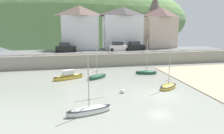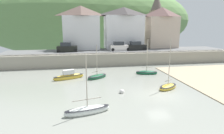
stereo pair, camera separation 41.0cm
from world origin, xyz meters
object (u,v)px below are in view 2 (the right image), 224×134
at_px(sailboat_white_hull, 69,76).
at_px(mooring_buoy, 122,92).
at_px(waterfront_building_left, 81,27).
at_px(waterfront_building_centre, 124,28).
at_px(parked_car_near_slipway, 67,48).
at_px(waterfront_building_right, 162,27).
at_px(dinghy_open_wooden, 168,87).
at_px(church_with_spire, 156,19).
at_px(parked_car_by_wall, 119,47).
at_px(sailboat_blue_trim, 147,72).
at_px(fishing_boat_green, 97,77).
at_px(parked_car_end_of_row, 136,46).
at_px(motorboat_with_cabin, 87,110).

height_order(sailboat_white_hull, mooring_buoy, sailboat_white_hull).
bearing_deg(waterfront_building_left, waterfront_building_centre, -0.00).
bearing_deg(parked_car_near_slipway, waterfront_building_right, 10.94).
bearing_deg(waterfront_building_right, dinghy_open_wooden, -112.15).
bearing_deg(mooring_buoy, church_with_spire, 60.63).
bearing_deg(waterfront_building_right, parked_car_by_wall, -158.62).
distance_m(waterfront_building_left, parked_car_by_wall, 9.98).
relative_size(waterfront_building_right, sailboat_white_hull, 2.07).
xyz_separation_m(church_with_spire, sailboat_blue_trim, (-9.70, -19.96, -9.18)).
bearing_deg(fishing_boat_green, parked_car_by_wall, 28.26).
bearing_deg(waterfront_building_right, sailboat_white_hull, -142.54).
xyz_separation_m(waterfront_building_left, church_with_spire, (19.59, 4.00, 2.14)).
distance_m(waterfront_building_left, sailboat_white_hull, 18.24).
bearing_deg(waterfront_building_right, parked_car_end_of_row, -149.92).
xyz_separation_m(fishing_boat_green, parked_car_by_wall, (6.18, 12.49, 2.97)).
bearing_deg(parked_car_end_of_row, sailboat_blue_trim, -104.29).
distance_m(fishing_boat_green, parked_car_end_of_row, 16.21).
height_order(motorboat_with_cabin, dinghy_open_wooden, dinghy_open_wooden).
height_order(waterfront_building_right, sailboat_white_hull, waterfront_building_right).
height_order(parked_car_by_wall, parked_car_end_of_row, same).
height_order(fishing_boat_green, parked_car_by_wall, fishing_boat_green).
distance_m(parked_car_near_slipway, parked_car_end_of_row, 14.78).
bearing_deg(motorboat_with_cabin, parked_car_by_wall, 58.44).
bearing_deg(parked_car_by_wall, parked_car_end_of_row, -0.94).
bearing_deg(fishing_boat_green, sailboat_blue_trim, -28.20).
height_order(waterfront_building_left, fishing_boat_green, waterfront_building_left).
xyz_separation_m(waterfront_building_centre, fishing_boat_green, (-8.16, -16.99, -6.97)).
height_order(sailboat_white_hull, sailboat_blue_trim, sailboat_blue_trim).
height_order(waterfront_building_right, sailboat_blue_trim, waterfront_building_right).
height_order(waterfront_building_centre, parked_car_near_slipway, waterfront_building_centre).
bearing_deg(waterfront_building_left, mooring_buoy, -80.73).
bearing_deg(sailboat_blue_trim, dinghy_open_wooden, -77.70).
bearing_deg(sailboat_blue_trim, parked_car_near_slipway, 150.98).
distance_m(parked_car_by_wall, parked_car_end_of_row, 3.73).
bearing_deg(parked_car_end_of_row, mooring_buoy, -117.37).
xyz_separation_m(waterfront_building_left, mooring_buoy, (3.90, -23.88, -7.12)).
height_order(dinghy_open_wooden, parked_car_end_of_row, dinghy_open_wooden).
height_order(waterfront_building_left, waterfront_building_centre, waterfront_building_left).
relative_size(parked_car_near_slipway, parked_car_end_of_row, 0.97).
xyz_separation_m(waterfront_building_centre, church_with_spire, (9.69, 4.00, 2.23)).
bearing_deg(sailboat_blue_trim, waterfront_building_left, 134.12).
xyz_separation_m(fishing_boat_green, parked_car_near_slipway, (-4.87, 12.49, 2.97)).
bearing_deg(parked_car_near_slipway, fishing_boat_green, -69.03).
height_order(parked_car_near_slipway, parked_car_by_wall, same).
distance_m(waterfront_building_left, parked_car_near_slipway, 6.84).
xyz_separation_m(sailboat_white_hull, sailboat_blue_trim, (12.29, 0.76, -0.13)).
relative_size(waterfront_building_left, waterfront_building_right, 1.00).
relative_size(waterfront_building_centre, waterfront_building_right, 0.99).
distance_m(sailboat_blue_trim, parked_car_near_slipway, 17.59).
xyz_separation_m(waterfront_building_right, sailboat_blue_trim, (-9.52, -15.96, -7.04)).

